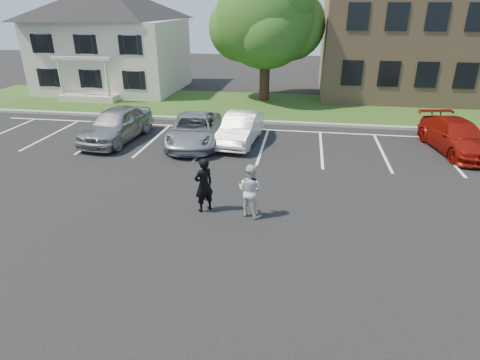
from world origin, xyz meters
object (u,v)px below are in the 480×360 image
at_px(car_silver_minivan, 194,130).
at_px(car_white_sedan, 240,128).
at_px(house, 112,39).
at_px(tree, 267,20).
at_px(man_white_shirt, 250,190).
at_px(car_red_compact, 457,137).
at_px(car_silver_west, 117,124).
at_px(man_black_suit, 204,185).

height_order(car_silver_minivan, car_white_sedan, car_white_sedan).
height_order(house, tree, tree).
distance_m(man_white_shirt, car_white_sedan, 7.44).
xyz_separation_m(house, car_white_sedan, (11.84, -11.63, -3.11)).
bearing_deg(car_red_compact, car_white_sedan, 171.56).
bearing_deg(car_silver_west, man_white_shirt, -36.13).
xyz_separation_m(tree, car_white_sedan, (-0.28, -9.53, -4.63)).
distance_m(house, man_white_shirt, 23.33).
bearing_deg(car_white_sedan, car_silver_west, -169.83).
bearing_deg(house, car_red_compact, -27.29).
xyz_separation_m(man_white_shirt, car_silver_west, (-7.64, 6.67, -0.05)).
bearing_deg(man_white_shirt, tree, -61.43).
xyz_separation_m(man_black_suit, car_silver_west, (-6.10, 6.59, -0.09)).
distance_m(tree, car_silver_west, 12.84).
distance_m(man_white_shirt, car_red_compact, 11.49).
xyz_separation_m(man_black_suit, man_white_shirt, (1.54, -0.08, -0.04)).
bearing_deg(car_red_compact, house, 142.44).
bearing_deg(tree, man_black_suit, -91.15).
bearing_deg(man_white_shirt, car_white_sedan, -54.02).
xyz_separation_m(tree, man_white_shirt, (1.21, -16.82, -4.46)).
relative_size(house, tree, 1.17).
xyz_separation_m(car_silver_minivan, car_red_compact, (12.29, 0.83, 0.01)).
distance_m(car_silver_west, car_white_sedan, 6.19).
xyz_separation_m(man_white_shirt, car_red_compact, (8.60, 7.61, -0.16)).
bearing_deg(man_black_suit, car_silver_minivan, -116.56).
xyz_separation_m(house, man_black_suit, (11.78, -18.84, -2.90)).
relative_size(man_black_suit, man_white_shirt, 1.05).
bearing_deg(tree, car_silver_west, -122.37).
xyz_separation_m(car_silver_minivan, car_white_sedan, (2.20, 0.50, 0.02)).
relative_size(man_white_shirt, car_white_sedan, 0.40).
height_order(man_black_suit, car_silver_west, man_black_suit).
height_order(tree, car_white_sedan, tree).
xyz_separation_m(house, car_silver_minivan, (9.64, -12.14, -3.12)).
height_order(man_white_shirt, car_white_sedan, man_white_shirt).
bearing_deg(tree, car_red_compact, -43.18).
height_order(house, man_white_shirt, house).
distance_m(house, car_silver_minivan, 15.81).
distance_m(house, car_silver_west, 13.83).
relative_size(man_black_suit, car_silver_minivan, 0.36).
bearing_deg(man_black_suit, man_white_shirt, 132.76).
distance_m(man_white_shirt, car_silver_minivan, 7.72).
height_order(car_white_sedan, car_red_compact, car_white_sedan).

